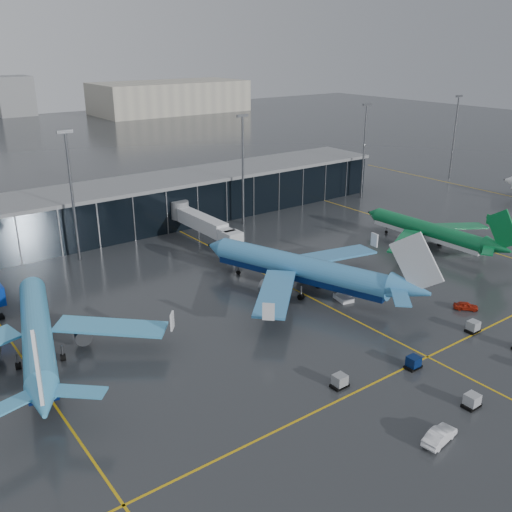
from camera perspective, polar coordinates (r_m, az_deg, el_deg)
ground at (r=85.32m, az=4.56°, el=-7.94°), size 600.00×600.00×0.00m
terminal_pier at (r=132.82m, az=-13.21°, el=4.71°), size 142.00×17.00×10.70m
flood_masts at (r=122.29m, az=-9.06°, el=7.71°), size 203.00×0.50×25.50m
distant_hangars at (r=342.41m, az=-20.12°, el=14.16°), size 260.00×71.00×22.00m
taxi_lines at (r=98.36m, az=4.92°, el=-3.88°), size 220.00×120.00×0.02m
airliner_arkefly at (r=82.21m, az=-21.29°, el=-5.58°), size 45.69×49.33×12.77m
airliner_klm_near at (r=97.35m, az=4.40°, el=0.23°), size 51.56×54.90×13.67m
airliner_aer_lingus at (r=124.53m, az=16.82°, el=3.40°), size 32.50×36.90×11.23m
baggage_carts at (r=81.83m, az=19.91°, el=-9.98°), size 29.32×15.21×1.70m
mobile_airstair at (r=96.88m, az=8.76°, el=-3.96°), size 2.81×3.58×3.45m
service_van_red at (r=98.58m, az=20.25°, el=-4.70°), size 3.73×3.85×1.30m
service_van_white at (r=67.64m, az=17.89°, el=-16.73°), size 5.18×2.44×1.64m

